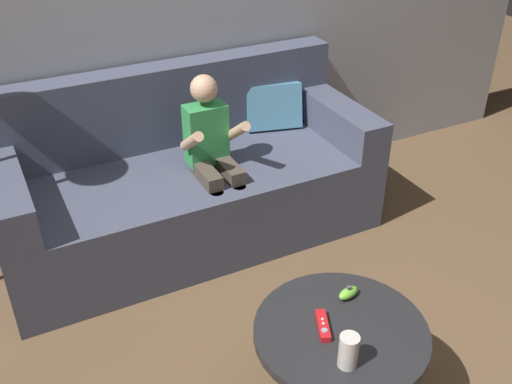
% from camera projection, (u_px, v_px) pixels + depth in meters
% --- Properties ---
extents(couch, '(1.95, 0.80, 0.87)m').
position_uv_depth(couch, '(188.00, 182.00, 3.18)').
color(couch, '#474C60').
rests_on(couch, ground).
extents(person_seated_on_couch, '(0.29, 0.36, 0.93)m').
position_uv_depth(person_seated_on_couch, '(213.00, 155.00, 2.96)').
color(person_seated_on_couch, '#4C4238').
rests_on(person_seated_on_couch, ground).
extents(coffee_table, '(0.62, 0.62, 0.44)m').
position_uv_depth(coffee_table, '(338.00, 342.00, 2.12)').
color(coffee_table, '#232326').
rests_on(coffee_table, ground).
extents(game_remote_red_near_edge, '(0.09, 0.14, 0.03)m').
position_uv_depth(game_remote_red_near_edge, '(323.00, 326.00, 2.07)').
color(game_remote_red_near_edge, red).
rests_on(game_remote_red_near_edge, coffee_table).
extents(nunchuk_lime, '(0.10, 0.06, 0.05)m').
position_uv_depth(nunchuk_lime, '(348.00, 293.00, 2.20)').
color(nunchuk_lime, '#72C638').
rests_on(nunchuk_lime, coffee_table).
extents(soda_can, '(0.07, 0.07, 0.12)m').
position_uv_depth(soda_can, '(349.00, 351.00, 1.90)').
color(soda_can, silver).
rests_on(soda_can, coffee_table).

